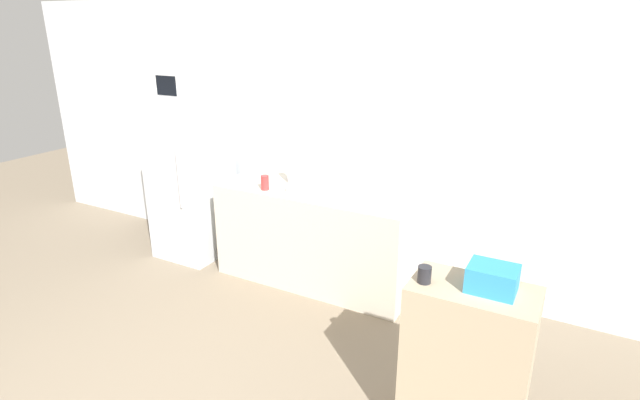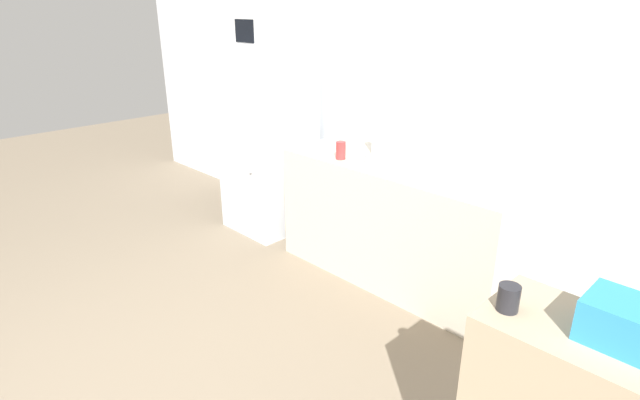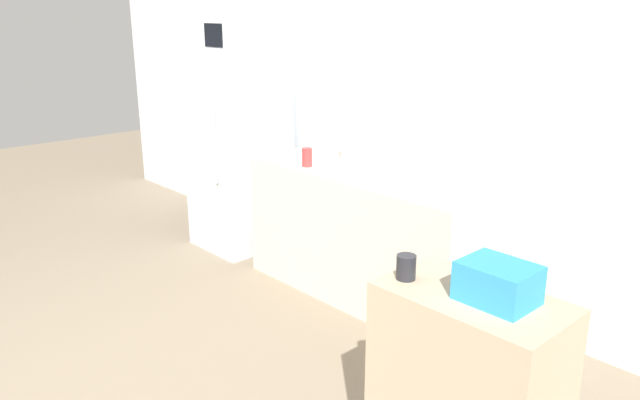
{
  "view_description": "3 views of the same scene",
  "coord_description": "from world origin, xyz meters",
  "px_view_note": "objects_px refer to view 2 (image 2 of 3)",
  "views": [
    {
      "loc": [
        2.13,
        -1.33,
        2.35
      ],
      "look_at": [
        0.44,
        1.77,
        1.09
      ],
      "focal_mm": 28.0,
      "sensor_mm": 36.0,
      "label": 1
    },
    {
      "loc": [
        2.06,
        -0.42,
        1.99
      ],
      "look_at": [
        0.02,
        1.6,
        0.87
      ],
      "focal_mm": 28.0,
      "sensor_mm": 36.0,
      "label": 2
    },
    {
      "loc": [
        2.85,
        -0.65,
        1.99
      ],
      "look_at": [
        0.46,
        1.57,
        0.99
      ],
      "focal_mm": 35.0,
      "sensor_mm": 36.0,
      "label": 3
    }
  ],
  "objects_px": {
    "microwave": "(264,30)",
    "bottle_tall": "(377,135)",
    "refrigerator": "(268,143)",
    "basket": "(628,324)",
    "jar": "(508,298)",
    "bottle_short": "(341,150)"
  },
  "relations": [
    {
      "from": "refrigerator",
      "to": "jar",
      "type": "xyz_separation_m",
      "value": [
        2.88,
        -1.28,
        0.23
      ]
    },
    {
      "from": "microwave",
      "to": "basket",
      "type": "height_order",
      "value": "microwave"
    },
    {
      "from": "microwave",
      "to": "basket",
      "type": "distance_m",
      "value": 3.51
    },
    {
      "from": "refrigerator",
      "to": "microwave",
      "type": "xyz_separation_m",
      "value": [
        -0.0,
        -0.0,
        0.97
      ]
    },
    {
      "from": "microwave",
      "to": "basket",
      "type": "bearing_deg",
      "value": -20.32
    },
    {
      "from": "bottle_tall",
      "to": "refrigerator",
      "type": "bearing_deg",
      "value": -172.94
    },
    {
      "from": "bottle_short",
      "to": "jar",
      "type": "bearing_deg",
      "value": -31.61
    },
    {
      "from": "refrigerator",
      "to": "basket",
      "type": "height_order",
      "value": "refrigerator"
    },
    {
      "from": "microwave",
      "to": "bottle_tall",
      "type": "xyz_separation_m",
      "value": [
        1.14,
        0.14,
        -0.73
      ]
    },
    {
      "from": "microwave",
      "to": "bottle_short",
      "type": "height_order",
      "value": "microwave"
    },
    {
      "from": "bottle_tall",
      "to": "basket",
      "type": "distance_m",
      "value": 2.48
    },
    {
      "from": "microwave",
      "to": "basket",
      "type": "relative_size",
      "value": 1.76
    },
    {
      "from": "refrigerator",
      "to": "bottle_tall",
      "type": "relative_size",
      "value": 5.48
    },
    {
      "from": "refrigerator",
      "to": "bottle_short",
      "type": "bearing_deg",
      "value": -7.94
    },
    {
      "from": "jar",
      "to": "bottle_tall",
      "type": "bearing_deg",
      "value": 140.73
    },
    {
      "from": "bottle_short",
      "to": "jar",
      "type": "height_order",
      "value": "jar"
    },
    {
      "from": "refrigerator",
      "to": "bottle_short",
      "type": "relative_size",
      "value": 12.18
    },
    {
      "from": "microwave",
      "to": "bottle_short",
      "type": "xyz_separation_m",
      "value": [
        1.03,
        -0.14,
        -0.81
      ]
    },
    {
      "from": "refrigerator",
      "to": "basket",
      "type": "bearing_deg",
      "value": -20.34
    },
    {
      "from": "bottle_short",
      "to": "basket",
      "type": "relative_size",
      "value": 0.53
    },
    {
      "from": "basket",
      "to": "bottle_tall",
      "type": "bearing_deg",
      "value": 147.3
    },
    {
      "from": "bottle_tall",
      "to": "bottle_short",
      "type": "height_order",
      "value": "bottle_tall"
    }
  ]
}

